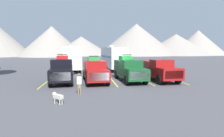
% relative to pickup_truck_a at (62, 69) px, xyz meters
% --- Properties ---
extents(ground_plane, '(240.00, 240.00, 0.00)m').
position_rel_pickup_truck_a_xyz_m(ground_plane, '(4.98, -0.43, -1.25)').
color(ground_plane, '#47474C').
extents(pickup_truck_a, '(2.45, 5.88, 2.73)m').
position_rel_pickup_truck_a_xyz_m(pickup_truck_a, '(0.00, 0.00, 0.00)').
color(pickup_truck_a, black).
rests_on(pickup_truck_a, ground).
extents(pickup_truck_b, '(2.45, 5.83, 2.54)m').
position_rel_pickup_truck_a_xyz_m(pickup_truck_b, '(3.15, -0.18, -0.09)').
color(pickup_truck_b, maroon).
rests_on(pickup_truck_b, ground).
extents(pickup_truck_c, '(2.45, 5.72, 2.65)m').
position_rel_pickup_truck_a_xyz_m(pickup_truck_c, '(6.61, -0.16, -0.04)').
color(pickup_truck_c, '#144723').
rests_on(pickup_truck_c, ground).
extents(pickup_truck_d, '(2.54, 5.92, 2.18)m').
position_rel_pickup_truck_a_xyz_m(pickup_truck_d, '(9.66, -0.32, -0.10)').
color(pickup_truck_d, maroon).
rests_on(pickup_truck_d, ground).
extents(lot_stripe_a, '(0.12, 5.50, 0.01)m').
position_rel_pickup_truck_a_xyz_m(lot_stripe_a, '(-1.57, -0.36, -1.25)').
color(lot_stripe_a, gold).
rests_on(lot_stripe_a, ground).
extents(lot_stripe_b, '(0.12, 5.50, 0.01)m').
position_rel_pickup_truck_a_xyz_m(lot_stripe_b, '(1.71, -0.36, -1.25)').
color(lot_stripe_b, gold).
rests_on(lot_stripe_b, ground).
extents(lot_stripe_c, '(0.12, 5.50, 0.01)m').
position_rel_pickup_truck_a_xyz_m(lot_stripe_c, '(4.98, -0.36, -1.25)').
color(lot_stripe_c, gold).
rests_on(lot_stripe_c, ground).
extents(lot_stripe_d, '(0.12, 5.50, 0.01)m').
position_rel_pickup_truck_a_xyz_m(lot_stripe_d, '(8.25, -0.36, -1.25)').
color(lot_stripe_d, gold).
rests_on(lot_stripe_d, ground).
extents(lot_stripe_e, '(0.12, 5.50, 0.01)m').
position_rel_pickup_truck_a_xyz_m(lot_stripe_e, '(11.52, -0.36, -1.25)').
color(lot_stripe_e, gold).
rests_on(lot_stripe_e, ground).
extents(camper_trailer_a, '(3.11, 7.31, 3.80)m').
position_rel_pickup_truck_a_xyz_m(camper_trailer_a, '(0.23, 8.25, 0.75)').
color(camper_trailer_a, white).
rests_on(camper_trailer_a, ground).
extents(camper_trailer_b, '(3.20, 8.08, 3.77)m').
position_rel_pickup_truck_a_xyz_m(camper_trailer_b, '(6.30, 8.95, 0.74)').
color(camper_trailer_b, silver).
rests_on(camper_trailer_b, ground).
extents(person_a, '(0.34, 0.21, 1.53)m').
position_rel_pickup_truck_a_xyz_m(person_a, '(1.85, -5.35, -0.37)').
color(person_a, '#726047').
rests_on(person_a, ground).
extents(dog, '(0.72, 0.70, 0.66)m').
position_rel_pickup_truck_a_xyz_m(dog, '(0.65, -7.25, -0.81)').
color(dog, beige).
rests_on(dog, ground).
extents(mountain_ridge, '(144.83, 48.40, 17.40)m').
position_rel_pickup_truck_a_xyz_m(mountain_ridge, '(7.37, 77.61, 6.30)').
color(mountain_ridge, gray).
rests_on(mountain_ridge, ground).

